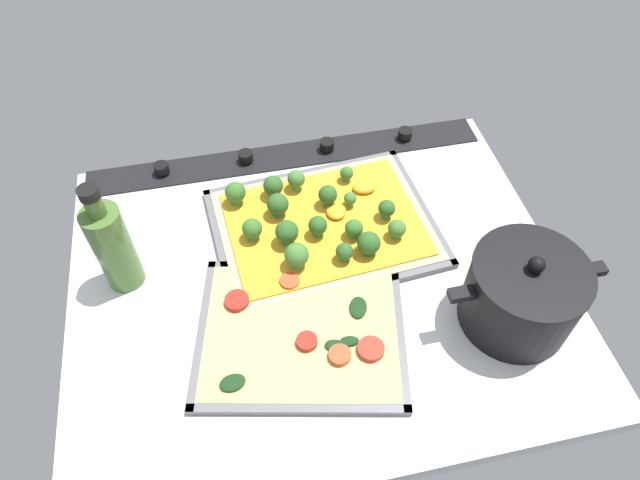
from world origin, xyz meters
TOP-DOWN VIEW (x-y plane):
  - ground_plane at (0.00, 0.00)cm, footprint 80.45×66.43cm
  - stove_control_panel at (-0.00, -29.72)cm, footprint 77.23×7.00cm
  - baking_tray_front at (-3.18, -9.76)cm, footprint 40.28×32.14cm
  - broccoli_pizza at (-2.45, -9.77)cm, footprint 37.68×29.54cm
  - baking_tray_back at (4.68, 9.90)cm, footprint 36.09×31.87cm
  - veggie_pizza_back at (4.50, 9.97)cm, footprint 33.24×29.02cm
  - cooking_pot at (-28.11, 13.64)cm, footprint 24.03×17.16cm
  - oil_bottle at (30.78, -6.29)cm, footprint 5.96×5.96cm

SIDE VIEW (x-z plane):
  - ground_plane at x=0.00cm, z-range -3.00..0.00cm
  - baking_tray_front at x=-3.18cm, z-range -0.29..1.01cm
  - baking_tray_back at x=4.68cm, z-range -0.28..1.02cm
  - stove_control_panel at x=0.00cm, z-range -0.75..1.85cm
  - veggie_pizza_back at x=4.50cm, z-range 0.11..2.01cm
  - broccoli_pizza at x=-2.45cm, z-range -0.82..5.29cm
  - cooking_pot at x=-28.11cm, z-range -1.14..13.70cm
  - oil_bottle at x=30.78cm, z-range -1.86..19.26cm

